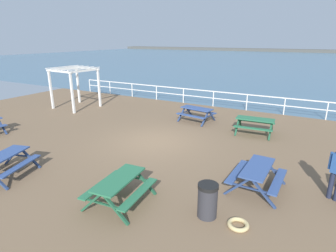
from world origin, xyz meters
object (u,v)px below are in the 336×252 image
(picnic_table_near_right, at_px, (119,184))
(picnic_table_seaward, at_px, (4,160))
(picnic_table_corner, at_px, (197,111))
(litter_bin, at_px, (208,200))
(lattice_pergola, at_px, (74,78))
(picnic_table_mid_centre, at_px, (255,122))
(picnic_table_far_right, at_px, (257,172))

(picnic_table_near_right, distance_m, picnic_table_seaward, 4.51)
(picnic_table_corner, height_order, litter_bin, litter_bin)
(picnic_table_near_right, height_order, lattice_pergola, lattice_pergola)
(picnic_table_mid_centre, height_order, litter_bin, litter_bin)
(picnic_table_near_right, xyz_separation_m, picnic_table_seaward, (-4.47, -0.62, 0.00))
(picnic_table_seaward, xyz_separation_m, litter_bin, (6.90, 1.23, -0.10))
(picnic_table_seaward, relative_size, litter_bin, 2.26)
(picnic_table_corner, distance_m, lattice_pergola, 8.64)
(lattice_pergola, relative_size, litter_bin, 2.90)
(picnic_table_near_right, distance_m, picnic_table_far_right, 4.21)
(picnic_table_corner, bearing_deg, picnic_table_seaward, -100.03)
(picnic_table_seaward, bearing_deg, picnic_table_near_right, -98.25)
(picnic_table_far_right, bearing_deg, picnic_table_near_right, 130.98)
(picnic_table_far_right, height_order, picnic_table_seaward, same)
(picnic_table_mid_centre, relative_size, lattice_pergola, 0.69)
(lattice_pergola, bearing_deg, litter_bin, -24.84)
(lattice_pergola, bearing_deg, picnic_table_far_right, -15.83)
(picnic_table_near_right, relative_size, picnic_table_corner, 0.95)
(picnic_table_near_right, bearing_deg, lattice_pergola, 47.07)
(picnic_table_far_right, bearing_deg, picnic_table_mid_centre, 14.76)
(picnic_table_near_right, relative_size, lattice_pergola, 0.70)
(picnic_table_seaward, bearing_deg, picnic_table_far_right, -83.32)
(picnic_table_mid_centre, bearing_deg, picnic_table_far_right, -81.11)
(picnic_table_mid_centre, bearing_deg, picnic_table_corner, 166.20)
(picnic_table_mid_centre, relative_size, picnic_table_corner, 0.94)
(lattice_pergola, bearing_deg, picnic_table_corner, 11.59)
(litter_bin, bearing_deg, picnic_table_seaward, -169.92)
(picnic_table_near_right, relative_size, litter_bin, 2.02)
(picnic_table_far_right, bearing_deg, picnic_table_corner, 39.58)
(picnic_table_mid_centre, distance_m, picnic_table_corner, 3.42)
(picnic_table_seaward, xyz_separation_m, picnic_table_corner, (3.18, 9.23, 0.00))
(picnic_table_far_right, bearing_deg, litter_bin, 159.46)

